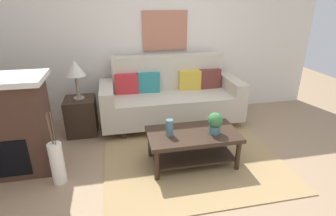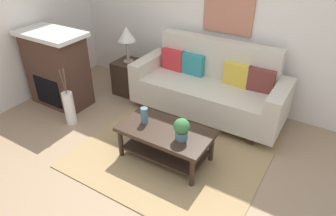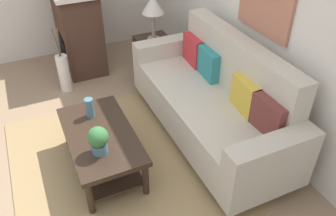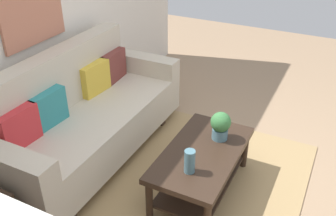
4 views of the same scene
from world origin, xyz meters
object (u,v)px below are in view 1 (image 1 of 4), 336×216
(throw_pillow_mustard, at_px, (190,80))
(potted_plant_tabletop, at_px, (215,122))
(throw_pillow_maroon, at_px, (210,79))
(floor_vase, at_px, (57,163))
(side_table, at_px, (82,116))
(tabletop_vase, at_px, (170,128))
(throw_pillow_teal, at_px, (148,82))
(couch, at_px, (171,98))
(coffee_table, at_px, (193,141))
(fireplace, at_px, (5,126))
(framed_painting, at_px, (165,31))
(throw_pillow_crimson, at_px, (127,84))
(table_lamp, at_px, (75,70))

(throw_pillow_mustard, height_order, potted_plant_tabletop, throw_pillow_mustard)
(throw_pillow_maroon, distance_m, floor_vase, 2.68)
(throw_pillow_mustard, relative_size, side_table, 0.64)
(tabletop_vase, relative_size, side_table, 0.36)
(potted_plant_tabletop, bearing_deg, throw_pillow_mustard, 86.22)
(throw_pillow_teal, distance_m, floor_vase, 1.90)
(throw_pillow_maroon, bearing_deg, throw_pillow_mustard, 180.00)
(throw_pillow_teal, bearing_deg, side_table, -168.94)
(couch, distance_m, throw_pillow_maroon, 0.74)
(coffee_table, xyz_separation_m, potted_plant_tabletop, (0.25, -0.06, 0.26))
(fireplace, bearing_deg, side_table, 48.83)
(fireplace, distance_m, floor_vase, 0.75)
(potted_plant_tabletop, bearing_deg, side_table, 144.15)
(side_table, bearing_deg, tabletop_vase, -45.57)
(tabletop_vase, relative_size, floor_vase, 0.41)
(throw_pillow_mustard, distance_m, throw_pillow_maroon, 0.34)
(coffee_table, relative_size, floor_vase, 2.24)
(fireplace, bearing_deg, coffee_table, -8.06)
(framed_painting, bearing_deg, couch, -90.00)
(throw_pillow_mustard, xyz_separation_m, fireplace, (-2.47, -1.04, -0.09))
(throw_pillow_crimson, distance_m, fireplace, 1.78)
(potted_plant_tabletop, distance_m, side_table, 2.06)
(side_table, bearing_deg, throw_pillow_crimson, 16.13)
(throw_pillow_crimson, relative_size, throw_pillow_mustard, 1.00)
(coffee_table, bearing_deg, fireplace, 171.94)
(couch, distance_m, framed_painting, 1.11)
(framed_painting, bearing_deg, fireplace, -147.10)
(fireplace, bearing_deg, throw_pillow_mustard, 22.74)
(fireplace, bearing_deg, throw_pillow_maroon, 20.20)
(throw_pillow_maroon, bearing_deg, tabletop_vase, -125.89)
(coffee_table, bearing_deg, throw_pillow_maroon, 62.96)
(side_table, bearing_deg, throw_pillow_teal, 11.06)
(throw_pillow_maroon, relative_size, potted_plant_tabletop, 1.37)
(side_table, bearing_deg, throw_pillow_mustard, 6.76)
(throw_pillow_teal, height_order, throw_pillow_maroon, same)
(throw_pillow_crimson, height_order, potted_plant_tabletop, throw_pillow_crimson)
(throw_pillow_crimson, bearing_deg, coffee_table, -62.69)
(throw_pillow_mustard, bearing_deg, tabletop_vase, -115.10)
(throw_pillow_teal, distance_m, potted_plant_tabletop, 1.53)
(coffee_table, relative_size, framed_painting, 1.49)
(throw_pillow_maroon, height_order, tabletop_vase, throw_pillow_maroon)
(throw_pillow_teal, xyz_separation_m, coffee_table, (0.35, -1.34, -0.37))
(throw_pillow_maroon, height_order, coffee_table, throw_pillow_maroon)
(fireplace, bearing_deg, table_lamp, 48.83)
(potted_plant_tabletop, xyz_separation_m, fireplace, (-2.38, 0.37, 0.02))
(throw_pillow_crimson, height_order, framed_painting, framed_painting)
(tabletop_vase, relative_size, framed_painting, 0.27)
(throw_pillow_maroon, height_order, side_table, throw_pillow_maroon)
(fireplace, bearing_deg, throw_pillow_teal, 30.13)
(floor_vase, bearing_deg, side_table, 82.27)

